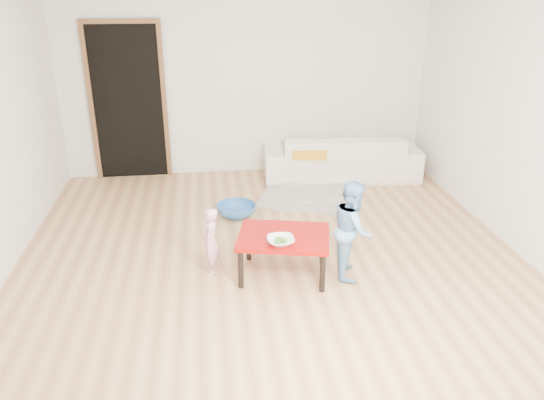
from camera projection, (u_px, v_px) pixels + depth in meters
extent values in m
cube|color=#A87048|center=(269.00, 251.00, 5.44)|extent=(5.00, 5.00, 0.01)
cube|color=white|center=(247.00, 80.00, 7.21)|extent=(5.00, 0.02, 2.60)
cube|color=white|center=(520.00, 119.00, 5.23)|extent=(0.02, 5.00, 2.60)
imported|color=white|center=(341.00, 156.00, 7.34)|extent=(2.17, 0.98, 0.62)
cube|color=orange|center=(309.00, 151.00, 7.01)|extent=(0.50, 0.46, 0.12)
imported|color=white|center=(281.00, 241.00, 4.67)|extent=(0.24, 0.24, 0.06)
imported|color=pink|center=(211.00, 242.00, 4.90)|extent=(0.19, 0.26, 0.66)
imported|color=#5A9ED1|center=(353.00, 229.00, 4.85)|extent=(0.43, 0.51, 0.93)
imported|color=#2B61A5|center=(236.00, 210.00, 6.20)|extent=(0.46, 0.46, 0.14)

